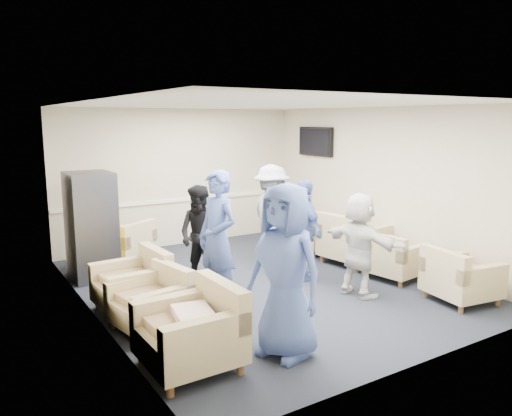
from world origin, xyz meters
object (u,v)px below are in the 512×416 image
armchair_right_far (313,232)px  person_front_right (359,244)px  armchair_right_near (459,279)px  armchair_left_far (136,285)px  armchair_left_mid (154,303)px  person_front_left (285,271)px  armchair_right_midnear (393,259)px  person_mid_left (218,239)px  person_mid_right (304,230)px  armchair_right_midfar (352,242)px  person_back_left (201,236)px  armchair_corner (126,246)px  vending_machine (92,226)px  armchair_left_near (195,334)px  person_back_right (272,215)px

armchair_right_far → person_front_right: 2.52m
armchair_right_near → armchair_left_far: bearing=70.3°
armchair_left_mid → armchair_right_near: (3.86, -1.37, 0.01)m
armchair_left_far → person_front_left: size_ratio=0.48×
armchair_right_near → armchair_right_midnear: bearing=7.6°
armchair_right_near → person_mid_left: bearing=67.9°
armchair_right_midnear → person_mid_right: 1.49m
armchair_right_midfar → person_mid_left: size_ratio=0.58×
armchair_left_mid → person_front_left: (0.93, -1.38, 0.61)m
person_front_left → person_back_left: person_front_left is taller
armchair_corner → vending_machine: 0.93m
armchair_left_near → armchair_corner: bearing=171.1°
armchair_right_midnear → armchair_corner: 4.46m
armchair_right_near → person_back_left: bearing=54.5°
armchair_right_midnear → person_mid_right: person_mid_right is taller
armchair_left_far → armchair_right_far: size_ratio=0.94×
armchair_left_mid → person_back_right: (2.74, 1.56, 0.55)m
armchair_left_mid → person_mid_left: person_mid_left is taller
armchair_left_far → vending_machine: size_ratio=0.53×
person_front_right → armchair_left_near: bearing=96.0°
person_mid_right → armchair_left_mid: bearing=108.7°
armchair_right_midnear → armchair_corner: bearing=39.8°
armchair_right_midfar → person_front_left: bearing=118.9°
armchair_corner → person_front_right: 4.02m
person_mid_left → vending_machine: bearing=-162.7°
armchair_right_midnear → person_back_left: 3.03m
person_back_left → person_front_right: bearing=13.4°
armchair_right_near → person_back_left: (-2.65, 2.55, 0.44)m
armchair_left_far → person_back_left: 1.36m
armchair_right_midfar → armchair_left_mid: bearing=94.2°
armchair_left_far → armchair_right_midfar: armchair_right_midfar is taller
person_back_right → person_front_left: bearing=158.5°
armchair_left_near → armchair_right_midnear: armchair_left_near is taller
armchair_right_midfar → person_back_right: person_back_right is taller
armchair_right_near → person_front_right: size_ratio=0.62×
armchair_right_near → person_front_right: (-0.97, 0.93, 0.42)m
armchair_right_far → armchair_right_near: bearing=176.3°
vending_machine → person_mid_right: bearing=-33.7°
armchair_left_far → person_back_right: (2.73, 0.88, 0.53)m
armchair_left_far → armchair_right_near: (3.85, -2.06, -0.02)m
armchair_left_mid → person_mid_right: person_mid_right is taller
armchair_right_near → armchair_right_far: 3.22m
vending_machine → person_mid_left: 2.39m
person_front_left → person_mid_left: person_front_left is taller
person_mid_right → person_front_right: bearing=-160.7°
vending_machine → person_mid_left: size_ratio=0.92×
armchair_left_far → vending_machine: 1.80m
armchair_right_midfar → vending_machine: size_ratio=0.63×
armchair_right_far → vending_machine: 4.05m
armchair_corner → person_front_right: (2.33, -3.25, 0.42)m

